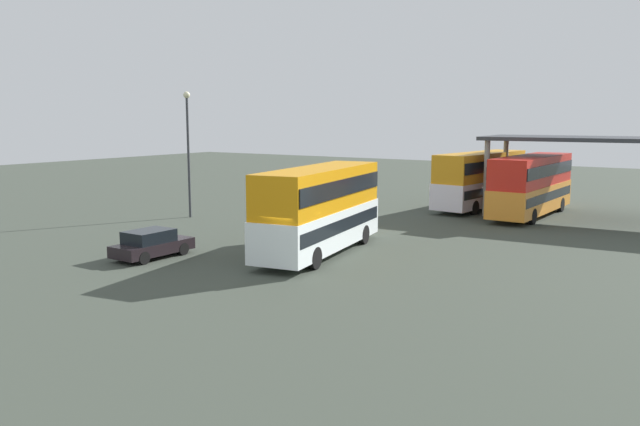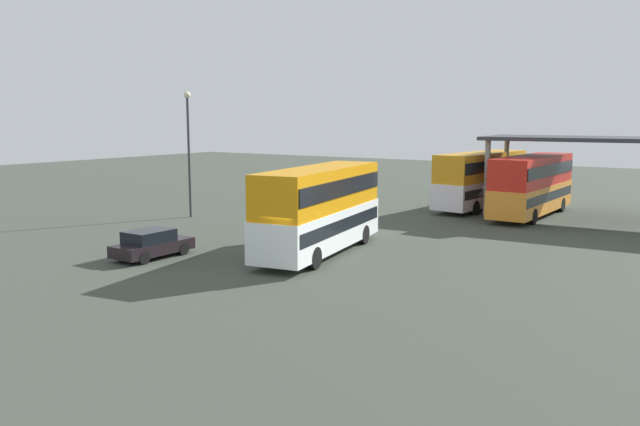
% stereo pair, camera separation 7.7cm
% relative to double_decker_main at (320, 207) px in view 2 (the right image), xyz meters
% --- Properties ---
extents(ground_plane, '(140.00, 140.00, 0.00)m').
position_rel_double_decker_main_xyz_m(ground_plane, '(0.48, -3.70, -2.31)').
color(ground_plane, '#3B4239').
extents(double_decker_main, '(4.06, 10.28, 4.21)m').
position_rel_double_decker_main_xyz_m(double_decker_main, '(0.00, 0.00, 0.00)').
color(double_decker_main, white).
rests_on(double_decker_main, ground_plane).
extents(parked_hatchback, '(1.75, 3.93, 1.35)m').
position_rel_double_decker_main_xyz_m(parked_hatchback, '(-6.12, -5.24, -1.64)').
color(parked_hatchback, black).
rests_on(parked_hatchback, ground_plane).
extents(double_decker_near_canopy, '(3.66, 10.59, 4.09)m').
position_rel_double_decker_main_xyz_m(double_decker_near_canopy, '(1.27, 19.44, -0.06)').
color(double_decker_near_canopy, white).
rests_on(double_decker_near_canopy, ground_plane).
extents(double_decker_mid_row, '(2.91, 10.70, 4.06)m').
position_rel_double_decker_main_xyz_m(double_decker_mid_row, '(5.37, 17.76, -0.07)').
color(double_decker_mid_row, orange).
rests_on(double_decker_mid_row, ground_plane).
extents(depot_canopy, '(16.70, 7.11, 5.35)m').
position_rel_double_decker_main_xyz_m(depot_canopy, '(10.27, 18.92, 2.67)').
color(depot_canopy, '#33353A').
rests_on(depot_canopy, ground_plane).
extents(lamppost_tall, '(0.44, 0.44, 8.28)m').
position_rel_double_decker_main_xyz_m(lamppost_tall, '(-13.54, 4.77, 2.86)').
color(lamppost_tall, '#33353A').
rests_on(lamppost_tall, ground_plane).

